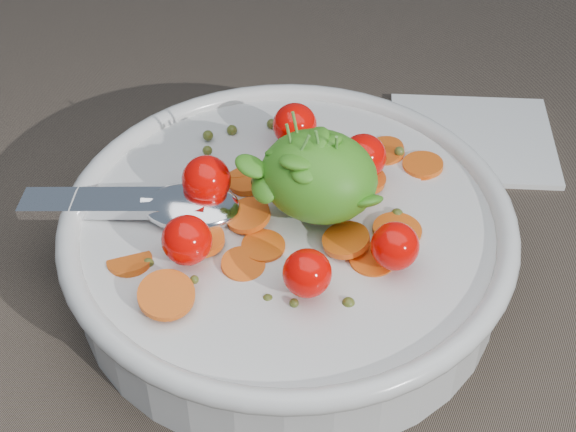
% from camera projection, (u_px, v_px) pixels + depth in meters
% --- Properties ---
extents(ground, '(6.00, 6.00, 0.00)m').
position_uv_depth(ground, '(324.00, 262.00, 0.65)').
color(ground, brown).
rests_on(ground, ground).
extents(bowl, '(0.34, 0.31, 0.13)m').
position_uv_depth(bowl, '(288.00, 241.00, 0.62)').
color(bowl, silver).
rests_on(bowl, ground).
extents(napkin, '(0.17, 0.16, 0.01)m').
position_uv_depth(napkin, '(473.00, 139.00, 0.76)').
color(napkin, white).
rests_on(napkin, ground).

